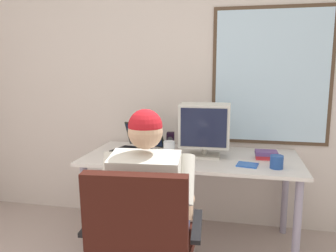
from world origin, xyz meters
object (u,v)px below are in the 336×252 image
desk_speaker (170,141)px  coffee_mug (277,162)px  desk (191,166)px  office_chair (141,237)px  wine_glass (169,148)px  cd_case (247,165)px  person_seated (150,201)px  laptop (139,143)px  book_stack (267,155)px  crt_monitor (205,126)px

desk_speaker → coffee_mug: desk_speaker is taller
desk → office_chair: office_chair is taller
wine_glass → cd_case: (0.55, 0.04, -0.10)m
office_chair → desk_speaker: 1.16m
person_seated → laptop: 0.86m
book_stack → cd_case: bearing=-124.3°
person_seated → coffee_mug: (0.76, 0.48, 0.15)m
desk → desk_speaker: 0.31m
person_seated → cd_case: size_ratio=7.28×
person_seated → crt_monitor: (0.25, 0.69, 0.35)m
laptop → wine_glass: (0.32, -0.31, 0.05)m
desk → crt_monitor: (0.10, 0.00, 0.33)m
office_chair → person_seated: 0.28m
office_chair → desk: bearing=82.5°
crt_monitor → laptop: size_ratio=0.98×
wine_glass → desk_speaker: (-0.07, 0.39, -0.04)m
desk_speaker → office_chair: bearing=-86.1°
person_seated → book_stack: bearing=45.5°
crt_monitor → wine_glass: bearing=-136.5°
office_chair → wine_glass: bearing=90.4°
coffee_mug → office_chair: bearing=-134.9°
person_seated → wine_glass: (0.02, 0.47, 0.22)m
crt_monitor → coffee_mug: bearing=-22.2°
desk → coffee_mug: size_ratio=18.18×
person_seated → desk_speaker: (-0.06, 0.87, 0.18)m
book_stack → coffee_mug: bearing=-78.4°
person_seated → wine_glass: size_ratio=7.48×
desk_speaker → book_stack: desk_speaker is taller
crt_monitor → book_stack: size_ratio=2.38×
crt_monitor → coffee_mug: (0.51, -0.21, -0.20)m
book_stack → office_chair: bearing=-125.1°
laptop → book_stack: 1.02m
laptop → desk_speaker: (0.25, 0.08, 0.01)m
desk_speaker → desk: bearing=-41.0°
office_chair → person_seated: person_seated is taller
wine_glass → book_stack: bearing=19.7°
desk → coffee_mug: (0.62, -0.21, 0.13)m
crt_monitor → cd_case: size_ratio=2.54×
person_seated → book_stack: person_seated is taller
laptop → wine_glass: bearing=-44.4°
person_seated → cd_case: person_seated is taller
crt_monitor → book_stack: (0.47, 0.03, -0.21)m
desk_speaker → book_stack: (0.77, -0.14, -0.04)m
person_seated → crt_monitor: person_seated is taller
desk → office_chair: 0.97m
cd_case → wine_glass: bearing=-175.9°
office_chair → crt_monitor: (0.23, 0.95, 0.45)m
desk → cd_case: bearing=-22.6°
desk_speaker → coffee_mug: bearing=-25.1°
wine_glass → coffee_mug: wine_glass is taller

